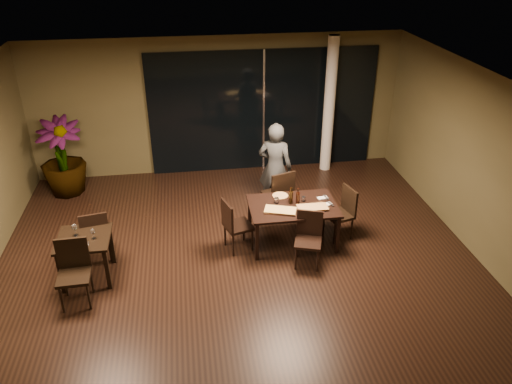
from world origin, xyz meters
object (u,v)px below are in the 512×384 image
object	(u,v)px
side_table	(85,244)
chair_main_far	(280,193)
potted_plant	(62,157)
bottle_b	(298,196)
bottle_a	(291,196)
chair_main_near	(309,235)
chair_main_left	(234,223)
bottle_c	(290,195)
chair_side_far	(95,233)
chair_side_near	(74,268)
main_table	(293,209)
chair_main_right	(343,210)
diner	(275,167)

from	to	relation	value
side_table	chair_main_far	xyz separation A→B (m)	(3.33, 1.28, -0.05)
potted_plant	bottle_b	bearing A→B (deg)	-29.82
chair_main_far	bottle_a	distance (m)	0.79
bottle_b	chair_main_near	bearing A→B (deg)	-85.21
chair_main_left	bottle_c	bearing A→B (deg)	-96.54
chair_main_near	chair_side_far	world-z (taller)	chair_side_far
chair_side_near	side_table	bearing A→B (deg)	78.28
chair_side_far	bottle_a	distance (m)	3.31
main_table	potted_plant	distance (m)	4.95
chair_main_near	bottle_a	world-z (taller)	bottle_a
chair_main_right	chair_side_near	distance (m)	4.55
side_table	bottle_c	xyz separation A→B (m)	(3.38, 0.62, 0.27)
chair_main_near	chair_side_far	bearing A→B (deg)	-170.86
potted_plant	chair_side_far	bearing A→B (deg)	-69.69
diner	bottle_c	xyz separation A→B (m)	(0.06, -1.10, -0.00)
chair_main_right	chair_side_far	size ratio (longest dim) A/B	0.99
bottle_a	bottle_c	bearing A→B (deg)	88.85
chair_main_far	bottle_a	xyz separation A→B (m)	(0.05, -0.72, 0.32)
side_table	chair_main_near	size ratio (longest dim) A/B	0.87
chair_main_right	bottle_b	distance (m)	0.92
chair_main_far	chair_main_right	size ratio (longest dim) A/B	1.09
bottle_a	side_table	bearing A→B (deg)	-170.46
side_table	chair_side_near	bearing A→B (deg)	-99.74
main_table	chair_main_near	size ratio (longest dim) A/B	1.64
chair_main_far	chair_main_right	distance (m)	1.23
chair_main_left	bottle_c	distance (m)	1.09
chair_main_far	bottle_c	distance (m)	0.74
side_table	bottle_a	size ratio (longest dim) A/B	2.64
chair_main_near	potted_plant	world-z (taller)	potted_plant
chair_main_right	chair_side_near	size ratio (longest dim) A/B	0.94
chair_main_left	side_table	bearing A→B (deg)	82.81
chair_main_right	bottle_c	bearing A→B (deg)	-108.68
chair_side_far	diner	distance (m)	3.48
bottle_c	chair_main_left	bearing A→B (deg)	-169.17
potted_plant	bottle_a	xyz separation A→B (m)	(4.23, -2.45, 0.09)
side_table	diner	distance (m)	3.74
main_table	side_table	world-z (taller)	same
chair_main_near	chair_main_left	xyz separation A→B (m)	(-1.17, 0.53, 0.02)
bottle_a	chair_side_far	bearing A→B (deg)	-177.92
diner	bottle_b	distance (m)	1.21
chair_main_right	bottle_a	xyz separation A→B (m)	(-0.95, -0.00, 0.37)
chair_main_left	chair_main_right	distance (m)	1.97
side_table	bottle_a	distance (m)	3.43
chair_side_near	potted_plant	distance (m)	3.62
chair_side_near	diner	world-z (taller)	diner
main_table	bottle_b	bearing A→B (deg)	16.22
potted_plant	bottle_c	distance (m)	4.87
chair_side_near	diner	bearing A→B (deg)	31.33
chair_main_near	diner	size ratio (longest dim) A/B	0.51
main_table	chair_main_left	xyz separation A→B (m)	(-1.03, -0.08, -0.15)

